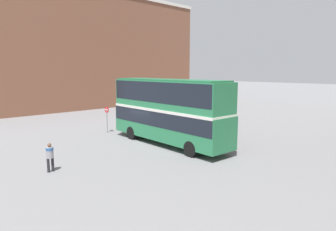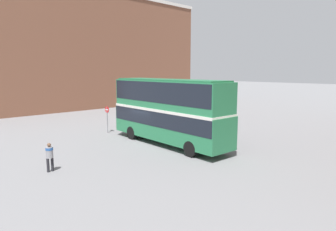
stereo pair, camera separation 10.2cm
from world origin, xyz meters
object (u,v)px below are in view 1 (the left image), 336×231
(parked_car_kerb_near, at_px, (203,113))
(parked_car_kerb_far, at_px, (158,116))
(double_decker_bus, at_px, (168,108))
(no_entry_sign, at_px, (107,115))
(pedestrian_foreground, at_px, (50,154))

(parked_car_kerb_near, bearing_deg, parked_car_kerb_far, -111.95)
(double_decker_bus, distance_m, parked_car_kerb_near, 12.63)
(double_decker_bus, bearing_deg, parked_car_kerb_far, 145.64)
(parked_car_kerb_near, relative_size, no_entry_sign, 1.93)
(pedestrian_foreground, xyz_separation_m, parked_car_kerb_near, (-5.69, 20.18, -0.21))
(double_decker_bus, height_order, no_entry_sign, double_decker_bus)
(parked_car_kerb_far, bearing_deg, no_entry_sign, 107.86)
(double_decker_bus, height_order, pedestrian_foreground, double_decker_bus)
(parked_car_kerb_near, xyz_separation_m, parked_car_kerb_far, (-1.68, -5.52, 0.00))
(pedestrian_foreground, relative_size, parked_car_kerb_far, 0.35)
(parked_car_kerb_near, bearing_deg, no_entry_sign, -100.82)
(double_decker_bus, xyz_separation_m, pedestrian_foreground, (-0.01, -9.09, -1.84))
(pedestrian_foreground, distance_m, parked_car_kerb_near, 20.96)
(pedestrian_foreground, relative_size, parked_car_kerb_near, 0.35)
(parked_car_kerb_far, relative_size, no_entry_sign, 1.92)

